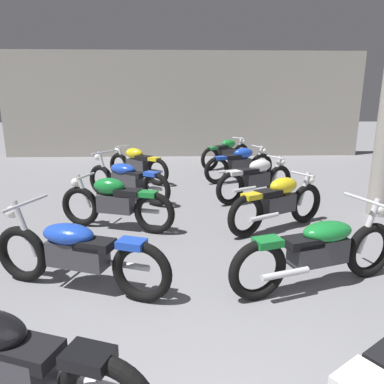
{
  "coord_description": "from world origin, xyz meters",
  "views": [
    {
      "loc": [
        -0.23,
        -1.12,
        2.08
      ],
      "look_at": [
        0.0,
        4.66,
        0.55
      ],
      "focal_mm": 33.77,
      "sensor_mm": 36.0,
      "label": 1
    }
  ],
  "objects": [
    {
      "name": "back_wall",
      "position": [
        0.0,
        11.91,
        1.8
      ],
      "size": [
        12.58,
        0.24,
        3.6
      ],
      "primitive_type": "cube",
      "color": "#9E998E",
      "rests_on": "ground"
    },
    {
      "name": "motorcycle_left_row_0",
      "position": [
        -1.38,
        0.88,
        0.45
      ],
      "size": [
        2.08,
        0.94,
        0.97
      ],
      "color": "black",
      "rests_on": "ground"
    },
    {
      "name": "motorcycle_left_row_1",
      "position": [
        -1.33,
        2.53,
        0.45
      ],
      "size": [
        2.08,
        0.94,
        0.97
      ],
      "color": "black",
      "rests_on": "ground"
    },
    {
      "name": "motorcycle_left_row_2",
      "position": [
        -1.23,
        4.43,
        0.46
      ],
      "size": [
        1.91,
        0.75,
        0.88
      ],
      "color": "black",
      "rests_on": "ground"
    },
    {
      "name": "motorcycle_left_row_3",
      "position": [
        -1.28,
        6.12,
        0.45
      ],
      "size": [
        1.85,
        1.33,
        0.97
      ],
      "color": "black",
      "rests_on": "ground"
    },
    {
      "name": "motorcycle_left_row_4",
      "position": [
        -1.24,
        7.81,
        0.46
      ],
      "size": [
        1.63,
        1.29,
        0.88
      ],
      "color": "black",
      "rests_on": "ground"
    },
    {
      "name": "motorcycle_right_row_1",
      "position": [
        1.32,
        2.49,
        0.45
      ],
      "size": [
        2.1,
        0.91,
        0.97
      ],
      "color": "black",
      "rests_on": "ground"
    },
    {
      "name": "motorcycle_right_row_2",
      "position": [
        1.37,
        4.33,
        0.46
      ],
      "size": [
        1.78,
        1.05,
        0.88
      ],
      "color": "black",
      "rests_on": "ground"
    },
    {
      "name": "motorcycle_right_row_3",
      "position": [
        1.38,
        6.04,
        0.46
      ],
      "size": [
        1.78,
        1.05,
        0.88
      ],
      "color": "black",
      "rests_on": "ground"
    },
    {
      "name": "motorcycle_right_row_4",
      "position": [
        1.33,
        7.76,
        0.46
      ],
      "size": [
        1.87,
        0.84,
        0.88
      ],
      "color": "black",
      "rests_on": "ground"
    },
    {
      "name": "motorcycle_right_row_5",
      "position": [
        1.23,
        9.61,
        0.46
      ],
      "size": [
        1.64,
        1.28,
        0.88
      ],
      "color": "black",
      "rests_on": "ground"
    }
  ]
}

